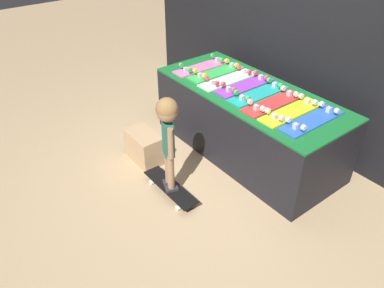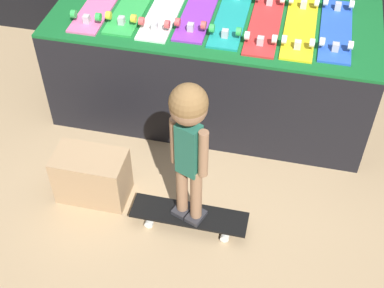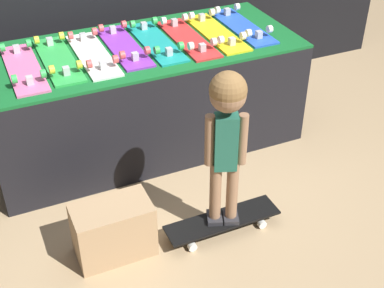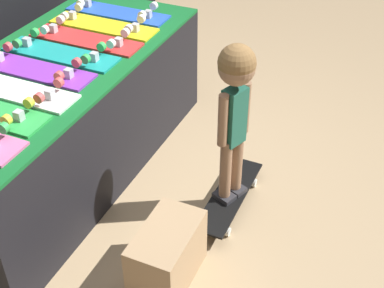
{
  "view_description": "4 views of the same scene",
  "coord_description": "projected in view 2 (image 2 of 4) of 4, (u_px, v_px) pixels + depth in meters",
  "views": [
    {
      "loc": [
        2.43,
        -2.07,
        2.54
      ],
      "look_at": [
        0.07,
        -0.25,
        0.47
      ],
      "focal_mm": 35.0,
      "sensor_mm": 36.0,
      "label": 1
    },
    {
      "loc": [
        0.53,
        -2.45,
        2.65
      ],
      "look_at": [
        0.04,
        -0.26,
        0.41
      ],
      "focal_mm": 50.0,
      "sensor_mm": 36.0,
      "label": 2
    },
    {
      "loc": [
        -1.06,
        -2.63,
        2.27
      ],
      "look_at": [
        0.01,
        -0.25,
        0.48
      ],
      "focal_mm": 50.0,
      "sensor_mm": 36.0,
      "label": 3
    },
    {
      "loc": [
        -2.19,
        -1.3,
        2.23
      ],
      "look_at": [
        0.1,
        -0.28,
        0.37
      ],
      "focal_mm": 50.0,
      "sensor_mm": 36.0,
      "label": 4
    }
  ],
  "objects": [
    {
      "name": "skateboard_purple_on_rack",
      "position": [
        199.0,
        11.0,
        3.53
      ],
      "size": [
        0.2,
        0.72,
        0.09
      ],
      "color": "purple",
      "rests_on": "display_rack"
    },
    {
      "name": "ground_plane",
      "position": [
        195.0,
        159.0,
        3.65
      ],
      "size": [
        16.0,
        16.0,
        0.0
      ],
      "primitive_type": "plane",
      "color": "tan"
    },
    {
      "name": "skateboard_green_on_rack",
      "position": [
        133.0,
        5.0,
        3.59
      ],
      "size": [
        0.2,
        0.72,
        0.09
      ],
      "color": "green",
      "rests_on": "display_rack"
    },
    {
      "name": "skateboard_yellow_on_rack",
      "position": [
        300.0,
        27.0,
        3.39
      ],
      "size": [
        0.2,
        0.72,
        0.09
      ],
      "color": "yellow",
      "rests_on": "display_rack"
    },
    {
      "name": "skateboard_white_on_rack",
      "position": [
        164.0,
        10.0,
        3.54
      ],
      "size": [
        0.2,
        0.72,
        0.09
      ],
      "color": "white",
      "rests_on": "display_rack"
    },
    {
      "name": "display_rack",
      "position": [
        213.0,
        64.0,
        3.78
      ],
      "size": [
        2.17,
        0.93,
        0.77
      ],
      "color": "black",
      "rests_on": "ground_plane"
    },
    {
      "name": "skateboard_blue_on_rack",
      "position": [
        336.0,
        29.0,
        3.38
      ],
      "size": [
        0.2,
        0.72,
        0.09
      ],
      "color": "blue",
      "rests_on": "display_rack"
    },
    {
      "name": "skateboard_teal_on_rack",
      "position": [
        231.0,
        16.0,
        3.48
      ],
      "size": [
        0.2,
        0.72,
        0.09
      ],
      "color": "teal",
      "rests_on": "display_rack"
    },
    {
      "name": "skateboard_red_on_rack",
      "position": [
        265.0,
        23.0,
        3.42
      ],
      "size": [
        0.2,
        0.72,
        0.09
      ],
      "color": "red",
      "rests_on": "display_rack"
    },
    {
      "name": "skateboard_on_floor",
      "position": [
        189.0,
        216.0,
        3.22
      ],
      "size": [
        0.71,
        0.18,
        0.09
      ],
      "color": "black",
      "rests_on": "ground_plane"
    },
    {
      "name": "storage_box",
      "position": [
        92.0,
        176.0,
        3.32
      ],
      "size": [
        0.44,
        0.26,
        0.34
      ],
      "color": "tan",
      "rests_on": "ground_plane"
    },
    {
      "name": "child",
      "position": [
        189.0,
        132.0,
        2.72
      ],
      "size": [
        0.22,
        0.2,
        0.98
      ],
      "rotation": [
        0.0,
        0.0,
        -0.36
      ],
      "color": "#2D2D33",
      "rests_on": "skateboard_on_floor"
    },
    {
      "name": "skateboard_pink_on_rack",
      "position": [
        100.0,
        3.0,
        3.6
      ],
      "size": [
        0.2,
        0.72,
        0.09
      ],
      "color": "pink",
      "rests_on": "display_rack"
    }
  ]
}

